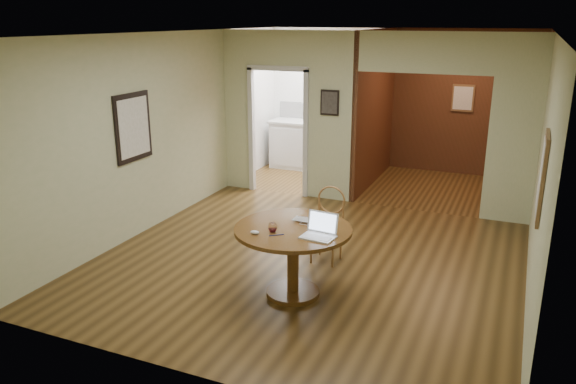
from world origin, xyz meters
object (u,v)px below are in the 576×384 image
at_px(dining_table, 293,245).
at_px(open_laptop, 320,230).
at_px(chair, 328,220).
at_px(closed_laptop, 308,223).

distance_m(dining_table, open_laptop, 0.44).
height_order(chair, closed_laptop, chair).
bearing_deg(dining_table, chair, 87.97).
xyz_separation_m(open_laptop, closed_laptop, (-0.24, 0.27, -0.05)).
xyz_separation_m(chair, closed_laptop, (0.06, -0.87, 0.27)).
relative_size(dining_table, chair, 1.34).
bearing_deg(dining_table, open_laptop, -17.17).
bearing_deg(chair, open_laptop, -72.93).
relative_size(open_laptop, closed_laptop, 0.98).
distance_m(chair, open_laptop, 1.22).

